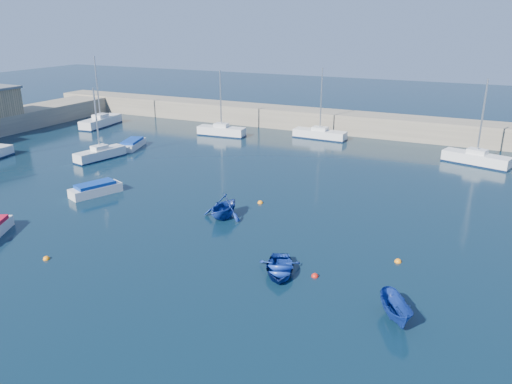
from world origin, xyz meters
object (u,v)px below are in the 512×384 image
at_px(motorboat_2, 132,144).
at_px(dinghy_left, 224,206).
at_px(sailboat_7, 476,158).
at_px(sailboat_6, 320,134).
at_px(motorboat_1, 96,189).
at_px(sailboat_4, 101,121).
at_px(dinghy_right, 396,310).
at_px(sailboat_5, 221,131).
at_px(dinghy_center, 279,268).
at_px(sailboat_3, 100,154).

distance_m(motorboat_2, dinghy_left, 25.01).
xyz_separation_m(sailboat_7, dinghy_left, (-16.64, -24.22, 0.29)).
distance_m(sailboat_6, motorboat_2, 23.18).
bearing_deg(motorboat_1, sailboat_4, 152.51).
height_order(motorboat_1, motorboat_2, motorboat_1).
relative_size(motorboat_1, dinghy_right, 1.47).
xyz_separation_m(sailboat_5, dinghy_right, (28.43, -33.06, -0.03)).
bearing_deg(dinghy_right, sailboat_4, 117.94).
bearing_deg(dinghy_center, sailboat_6, 83.91).
bearing_deg(sailboat_6, sailboat_3, 139.92).
distance_m(sailboat_7, dinghy_right, 32.61).
xyz_separation_m(sailboat_4, dinghy_center, (39.57, -29.05, -0.31)).
height_order(sailboat_3, dinghy_right, sailboat_3).
height_order(motorboat_2, dinghy_center, motorboat_2).
bearing_deg(sailboat_7, sailboat_4, 108.31).
relative_size(sailboat_4, sailboat_7, 1.09).
bearing_deg(sailboat_7, dinghy_center, 179.50).
distance_m(sailboat_7, motorboat_2, 38.19).
bearing_deg(dinghy_right, motorboat_2, 118.14).
xyz_separation_m(sailboat_5, dinghy_center, (21.25, -31.10, -0.27)).
bearing_deg(sailboat_3, sailboat_5, 80.14).
bearing_deg(dinghy_right, dinghy_center, 136.22).
bearing_deg(dinghy_center, sailboat_7, 52.20).
bearing_deg(sailboat_5, sailboat_7, -95.13).
distance_m(sailboat_3, dinghy_center, 31.48).
distance_m(motorboat_2, dinghy_center, 34.63).
height_order(sailboat_3, motorboat_1, sailboat_3).
bearing_deg(dinghy_center, dinghy_left, 118.09).
distance_m(sailboat_6, motorboat_1, 30.63).
xyz_separation_m(motorboat_1, dinghy_center, (19.86, -6.30, -0.13)).
relative_size(sailboat_7, dinghy_right, 2.81).
height_order(sailboat_7, dinghy_center, sailboat_7).
bearing_deg(sailboat_3, sailboat_7, 34.15).
relative_size(motorboat_1, dinghy_center, 1.29).
xyz_separation_m(motorboat_2, dinghy_center, (27.59, -20.93, -0.09)).
distance_m(sailboat_6, dinghy_center, 36.19).
relative_size(sailboat_6, dinghy_center, 2.45).
bearing_deg(motorboat_1, sailboat_3, 151.58).
height_order(sailboat_3, dinghy_left, sailboat_3).
height_order(sailboat_6, dinghy_right, sailboat_6).
relative_size(sailboat_7, dinghy_left, 2.47).
relative_size(sailboat_5, motorboat_1, 1.81).
distance_m(sailboat_3, sailboat_7, 39.85).
height_order(motorboat_1, dinghy_center, motorboat_1).
distance_m(motorboat_2, dinghy_right, 41.63).
bearing_deg(sailboat_7, dinghy_right, -167.31).
relative_size(dinghy_center, dinghy_left, 1.00).
xyz_separation_m(sailboat_3, dinghy_center, (27.47, -15.37, -0.24)).
xyz_separation_m(sailboat_6, motorboat_1, (-10.68, -28.71, -0.09)).
xyz_separation_m(sailboat_6, sailboat_7, (18.54, -4.43, 0.06)).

